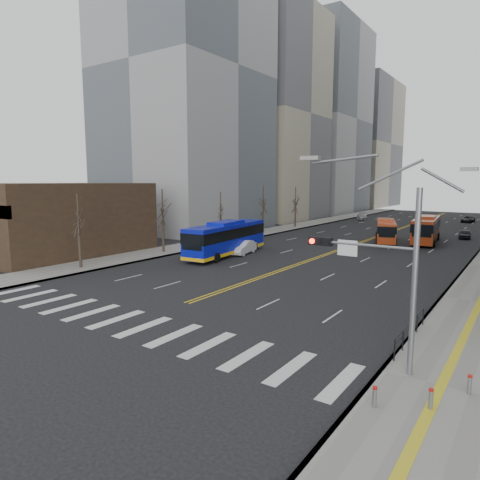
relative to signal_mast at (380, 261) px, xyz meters
name	(u,v)px	position (x,y,z in m)	size (l,w,h in m)	color
ground	(130,323)	(-13.77, -2.00, -4.86)	(220.00, 220.00, 0.00)	black
sidewalk_left	(273,231)	(-30.27, 43.00, -4.78)	(5.00, 130.00, 0.15)	gray
crosswalk	(130,323)	(-13.77, -2.00, -4.85)	(26.70, 4.00, 0.01)	silver
centerline	(391,232)	(-13.77, 53.00, -4.85)	(0.55, 100.00, 0.01)	gold
office_towers	(419,94)	(-13.64, 66.51, 19.07)	(83.00, 134.00, 58.00)	gray
storefront	(56,218)	(-39.77, 9.97, -0.85)	(14.00, 18.00, 8.00)	#2F2217
signal_mast	(380,261)	(0.00, 0.00, 0.00)	(5.37, 0.37, 9.39)	gray
pedestrian_railing	(411,328)	(0.53, 4.00, -4.03)	(0.06, 6.06, 1.02)	black
bollards	(426,393)	(2.50, -2.16, -4.30)	(2.87, 3.17, 0.78)	gray
street_trees	(294,207)	(-20.94, 32.55, 0.02)	(35.20, 47.20, 7.60)	black
blue_bus	(226,237)	(-22.82, 19.86, -2.85)	(4.08, 13.45, 3.83)	#0C16B5
red_bus_near	(426,228)	(-6.49, 42.88, -2.83)	(3.89, 11.76, 3.65)	#A63511
red_bus_far	(386,229)	(-11.07, 40.34, -3.06)	(5.18, 10.27, 3.21)	#A63511
car_white	(243,247)	(-21.79, 21.59, -4.09)	(1.61, 4.63, 1.53)	silver
car_dark_mid	(465,234)	(-2.68, 50.50, -4.21)	(1.53, 3.80, 1.30)	black
car_silver	(362,216)	(-25.11, 72.08, -4.15)	(1.98, 4.88, 1.42)	#ADACB2
car_dark_far	(468,219)	(-5.56, 78.25, -4.24)	(2.05, 4.44, 1.23)	black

